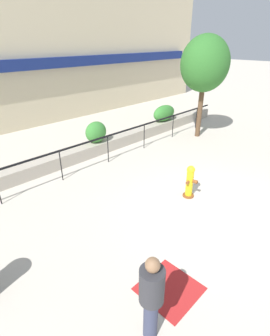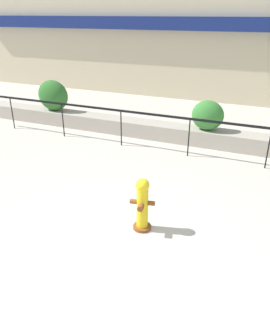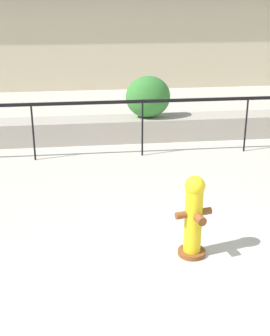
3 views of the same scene
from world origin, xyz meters
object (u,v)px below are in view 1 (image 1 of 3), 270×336
Objects in this scene: hedge_bush_1 at (96,132)px; pedestrian at (151,295)px; street_tree at (205,64)px; hedge_bush_2 at (164,113)px; fire_hydrant at (190,181)px.

pedestrian reaches higher than hedge_bush_1.
street_tree is at bearing 28.29° from pedestrian.
fire_hydrant is (-4.81, -4.93, -0.37)m from hedge_bush_2.
hedge_bush_2 is at bearing 0.00° from hedge_bush_1.
street_tree is (0.42, -1.92, 2.56)m from hedge_bush_2.
street_tree is at bearing 29.94° from fire_hydrant.
pedestrian reaches higher than fire_hydrant.
street_tree is at bearing -20.77° from hedge_bush_1.
hedge_bush_2 is 0.90× the size of pedestrian.
street_tree is (5.23, 3.01, 2.94)m from fire_hydrant.
street_tree is 10.94m from pedestrian.
fire_hydrant is 0.23× the size of street_tree.
pedestrian is at bearing -142.12° from hedge_bush_2.
hedge_bush_1 is 4.64m from hedge_bush_2.
hedge_bush_2 reaches higher than fire_hydrant.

